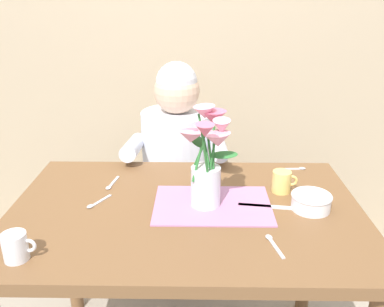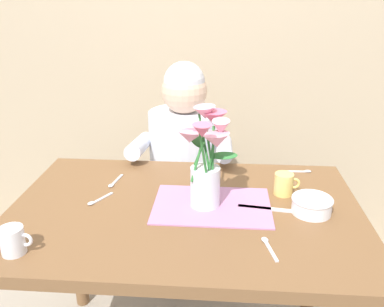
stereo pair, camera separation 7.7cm
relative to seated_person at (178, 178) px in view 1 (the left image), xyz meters
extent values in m
cube|color=tan|center=(0.06, 0.43, 0.69)|extent=(4.00, 0.10, 2.50)
cube|color=brown|center=(0.06, -0.62, 0.16)|extent=(1.20, 0.80, 0.04)
cylinder|color=brown|center=(-0.48, -0.28, -0.21)|extent=(0.06, 0.06, 0.70)
cylinder|color=brown|center=(0.60, -0.28, -0.21)|extent=(0.06, 0.06, 0.70)
cylinder|color=#4C4C56|center=(0.00, 0.00, -0.36)|extent=(0.30, 0.30, 0.40)
cylinder|color=silver|center=(0.00, 0.00, 0.09)|extent=(0.34, 0.34, 0.50)
sphere|color=#DBB293|center=(0.00, 0.00, 0.44)|extent=(0.21, 0.21, 0.21)
sphere|color=silver|center=(0.00, 0.00, 0.48)|extent=(0.19, 0.19, 0.19)
cylinder|color=silver|center=(-0.19, -0.14, 0.22)|extent=(0.07, 0.33, 0.12)
cylinder|color=silver|center=(0.19, -0.14, 0.22)|extent=(0.07, 0.33, 0.12)
cube|color=#B275A3|center=(0.15, -0.60, 0.18)|extent=(0.40, 0.28, 0.00)
cylinder|color=silver|center=(0.13, -0.60, 0.25)|extent=(0.10, 0.10, 0.14)
cylinder|color=#2D7533|center=(0.15, -0.60, 0.37)|extent=(0.01, 0.04, 0.19)
cone|color=pink|center=(0.17, -0.61, 0.46)|extent=(0.07, 0.07, 0.06)
sphere|color=#E5D14C|center=(0.17, -0.61, 0.47)|extent=(0.02, 0.02, 0.02)
cylinder|color=#2D7533|center=(0.14, -0.57, 0.38)|extent=(0.03, 0.07, 0.19)
cone|color=#DB6684|center=(0.15, -0.54, 0.48)|extent=(0.10, 0.10, 0.04)
sphere|color=#E5D14C|center=(0.15, -0.54, 0.48)|extent=(0.02, 0.02, 0.02)
cylinder|color=#2D7533|center=(0.12, -0.58, 0.39)|extent=(0.05, 0.08, 0.21)
cone|color=pink|center=(0.12, -0.55, 0.50)|extent=(0.10, 0.09, 0.05)
sphere|color=#E5D14C|center=(0.12, -0.55, 0.50)|extent=(0.02, 0.02, 0.02)
cylinder|color=#2D7533|center=(0.10, -0.59, 0.35)|extent=(0.05, 0.06, 0.13)
cone|color=#DB6684|center=(0.07, -0.58, 0.42)|extent=(0.09, 0.09, 0.05)
sphere|color=#E5D14C|center=(0.07, -0.58, 0.43)|extent=(0.02, 0.02, 0.02)
cylinder|color=#2D7533|center=(0.10, -0.61, 0.35)|extent=(0.05, 0.06, 0.15)
cone|color=pink|center=(0.08, -0.61, 0.43)|extent=(0.11, 0.11, 0.05)
sphere|color=#E5D14C|center=(0.08, -0.61, 0.44)|extent=(0.02, 0.02, 0.02)
cylinder|color=#2D7533|center=(0.12, -0.65, 0.38)|extent=(0.03, 0.06, 0.20)
cone|color=#DB6684|center=(0.12, -0.70, 0.48)|extent=(0.07, 0.07, 0.04)
sphere|color=#E5D14C|center=(0.12, -0.70, 0.49)|extent=(0.02, 0.02, 0.02)
cylinder|color=#2D7533|center=(0.14, -0.61, 0.35)|extent=(0.03, 0.02, 0.15)
cone|color=pink|center=(0.16, -0.63, 0.43)|extent=(0.12, 0.11, 0.05)
sphere|color=#E5D14C|center=(0.16, -0.63, 0.43)|extent=(0.02, 0.02, 0.02)
ellipsoid|color=#2D7533|center=(0.09, -0.55, 0.40)|extent=(0.08, 0.09, 0.04)
ellipsoid|color=#2D7533|center=(0.19, -0.59, 0.36)|extent=(0.09, 0.05, 0.02)
cylinder|color=white|center=(0.48, -0.62, 0.20)|extent=(0.13, 0.13, 0.05)
torus|color=white|center=(0.48, -0.62, 0.23)|extent=(0.14, 0.14, 0.01)
cube|color=silver|center=(0.33, -0.61, 0.18)|extent=(0.19, 0.04, 0.00)
cylinder|color=#E5C666|center=(0.40, -0.49, 0.22)|extent=(0.07, 0.07, 0.08)
torus|color=#E5C666|center=(0.44, -0.49, 0.22)|extent=(0.04, 0.01, 0.04)
cylinder|color=silver|center=(-0.40, -0.91, 0.22)|extent=(0.07, 0.07, 0.08)
torus|color=silver|center=(-0.36, -0.91, 0.22)|extent=(0.04, 0.01, 0.04)
cube|color=silver|center=(0.33, -0.85, 0.18)|extent=(0.03, 0.10, 0.00)
ellipsoid|color=silver|center=(0.31, -0.80, 0.18)|extent=(0.03, 0.03, 0.01)
cube|color=silver|center=(-0.24, -0.57, 0.18)|extent=(0.06, 0.09, 0.00)
ellipsoid|color=silver|center=(-0.27, -0.62, 0.18)|extent=(0.03, 0.03, 0.01)
cube|color=silver|center=(-0.23, -0.42, 0.18)|extent=(0.03, 0.10, 0.00)
ellipsoid|color=silver|center=(-0.23, -0.47, 0.18)|extent=(0.02, 0.03, 0.01)
cube|color=silver|center=(0.48, -0.29, 0.18)|extent=(0.10, 0.01, 0.00)
ellipsoid|color=silver|center=(0.53, -0.28, 0.18)|extent=(0.03, 0.02, 0.01)
camera|label=1|loc=(0.10, -1.85, 0.87)|focal=38.57mm
camera|label=2|loc=(0.18, -1.85, 0.87)|focal=38.57mm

